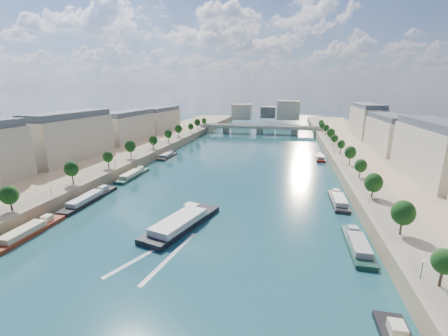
% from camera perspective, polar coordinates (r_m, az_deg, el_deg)
% --- Properties ---
extents(ground, '(700.00, 700.00, 0.00)m').
position_cam_1_polar(ground, '(159.81, 2.37, 0.05)').
color(ground, '#0C3639').
rests_on(ground, ground).
extents(quay_left, '(44.00, 520.00, 5.00)m').
position_cam_1_polar(quay_left, '(185.09, -20.17, 1.99)').
color(quay_left, '#9E8460').
rests_on(quay_left, ground).
extents(quay_right, '(44.00, 520.00, 5.00)m').
position_cam_1_polar(quay_right, '(163.69, 28.07, -0.46)').
color(quay_right, '#9E8460').
rests_on(quay_right, ground).
extents(pave_left, '(14.00, 520.00, 0.10)m').
position_cam_1_polar(pave_left, '(177.08, -16.12, 2.62)').
color(pave_left, gray).
rests_on(pave_left, quay_left).
extents(pave_right, '(14.00, 520.00, 0.10)m').
position_cam_1_polar(pave_right, '(159.52, 23.01, 0.71)').
color(pave_right, gray).
rests_on(pave_right, quay_right).
extents(trees_left, '(4.80, 268.80, 8.26)m').
position_cam_1_polar(trees_left, '(176.87, -15.37, 4.45)').
color(trees_left, '#382B1E').
rests_on(trees_left, ground).
extents(trees_right, '(4.80, 268.80, 8.26)m').
position_cam_1_polar(trees_right, '(167.68, 21.92, 3.36)').
color(trees_right, '#382B1E').
rests_on(trees_right, ground).
extents(lamps_left, '(0.36, 200.36, 4.28)m').
position_cam_1_polar(lamps_left, '(165.82, -16.42, 2.76)').
color(lamps_left, black).
rests_on(lamps_left, ground).
extents(lamps_right, '(0.36, 200.36, 4.28)m').
position_cam_1_polar(lamps_right, '(162.94, 21.24, 2.15)').
color(lamps_right, black).
rests_on(lamps_right, ground).
extents(buildings_left, '(16.00, 226.00, 23.20)m').
position_cam_1_polar(buildings_left, '(199.75, -21.90, 6.79)').
color(buildings_left, '#C4B797').
rests_on(buildings_left, ground).
extents(buildings_right, '(16.00, 226.00, 23.20)m').
position_cam_1_polar(buildings_right, '(176.32, 31.66, 4.71)').
color(buildings_right, '#C4B797').
rests_on(buildings_right, ground).
extents(skyline, '(79.00, 42.00, 22.00)m').
position_cam_1_polar(skyline, '(373.46, 8.74, 10.67)').
color(skyline, '#C4B797').
rests_on(skyline, ground).
extents(bridge, '(112.00, 12.00, 8.15)m').
position_cam_1_polar(bridge, '(283.22, 6.82, 7.51)').
color(bridge, '#C1B79E').
rests_on(bridge, ground).
extents(tour_barge, '(17.04, 32.14, 4.19)m').
position_cam_1_polar(tour_barge, '(93.66, -8.11, -10.29)').
color(tour_barge, black).
rests_on(tour_barge, ground).
extents(wake, '(14.70, 25.86, 0.04)m').
position_cam_1_polar(wake, '(80.76, -12.24, -15.83)').
color(wake, silver).
rests_on(wake, ground).
extents(moored_barges_left, '(5.00, 161.27, 3.60)m').
position_cam_1_polar(moored_barges_left, '(123.15, -24.34, -5.45)').
color(moored_barges_left, '#181631').
rests_on(moored_barges_left, ground).
extents(moored_barges_right, '(5.00, 164.48, 3.60)m').
position_cam_1_polar(moored_barges_right, '(104.90, 22.14, -8.69)').
color(moored_barges_right, black).
rests_on(moored_barges_right, ground).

